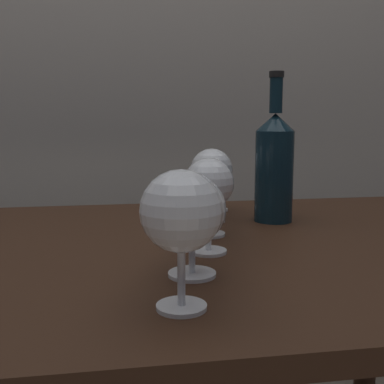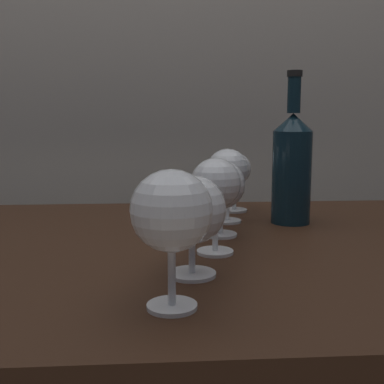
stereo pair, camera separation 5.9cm
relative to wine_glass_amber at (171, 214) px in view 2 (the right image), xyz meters
name	(u,v)px [view 2 (the right image)]	position (x,y,z in m)	size (l,w,h in m)	color
back_wall	(140,7)	(-0.07, 1.18, 0.46)	(5.00, 0.08, 2.60)	gray
dining_table	(128,296)	(-0.07, 0.28, -0.20)	(1.42, 0.79, 0.73)	#382114
wine_glass_amber	(171,214)	(0.00, 0.00, 0.00)	(0.09, 0.09, 0.16)	white
wine_glass_empty	(192,212)	(0.03, 0.11, -0.02)	(0.09, 0.09, 0.14)	white
wine_glass_rose	(216,186)	(0.07, 0.22, 0.00)	(0.08, 0.08, 0.15)	white
wine_glass_merlot	(221,186)	(0.10, 0.33, -0.02)	(0.09, 0.09, 0.14)	white
wine_glass_white	(228,171)	(0.12, 0.44, 0.00)	(0.09, 0.09, 0.15)	white
wine_glass_cabernet	(235,170)	(0.16, 0.55, -0.01)	(0.07, 0.07, 0.13)	white
wine_bottle	(292,166)	(0.25, 0.43, 0.01)	(0.08, 0.08, 0.30)	#0F232D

